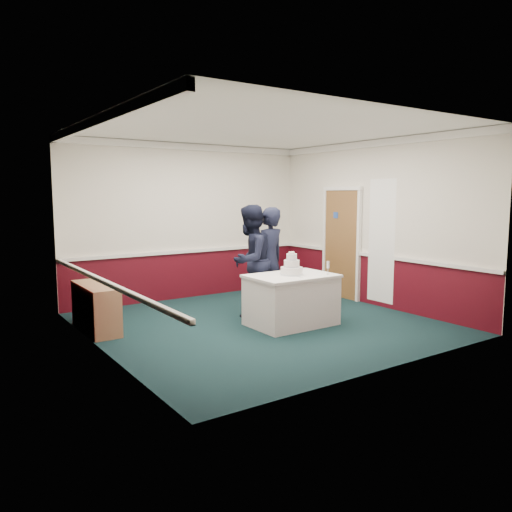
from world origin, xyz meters
TOP-DOWN VIEW (x-y plane):
  - ground at (0.00, 0.00)m, footprint 5.00×5.00m
  - room_shell at (0.08, 0.61)m, footprint 5.00×5.00m
  - sideboard at (-2.28, 1.06)m, footprint 0.41×1.20m
  - cake_table at (0.35, -0.30)m, footprint 1.32×0.92m
  - wedding_cake at (0.35, -0.30)m, footprint 0.35×0.35m
  - cake_knife at (0.32, -0.50)m, footprint 0.02×0.22m
  - champagne_flute at (0.85, -0.58)m, footprint 0.05×0.05m
  - person_man at (0.16, 0.57)m, footprint 1.13×1.05m
  - person_woman at (0.49, 0.49)m, footprint 0.74×0.56m

SIDE VIEW (x-z plane):
  - ground at x=0.00m, z-range 0.00..0.00m
  - sideboard at x=-2.28m, z-range 0.00..0.70m
  - cake_table at x=0.35m, z-range 0.01..0.80m
  - cake_knife at x=0.32m, z-range 0.79..0.79m
  - wedding_cake at x=0.35m, z-range 0.72..1.08m
  - person_woman at x=0.49m, z-range 0.00..1.82m
  - champagne_flute at x=0.85m, z-range 0.83..1.03m
  - person_man at x=0.16m, z-range 0.00..1.86m
  - room_shell at x=0.08m, z-range 0.47..3.47m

